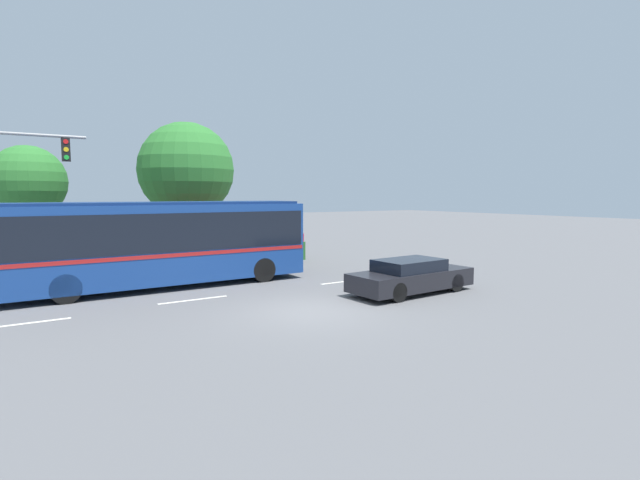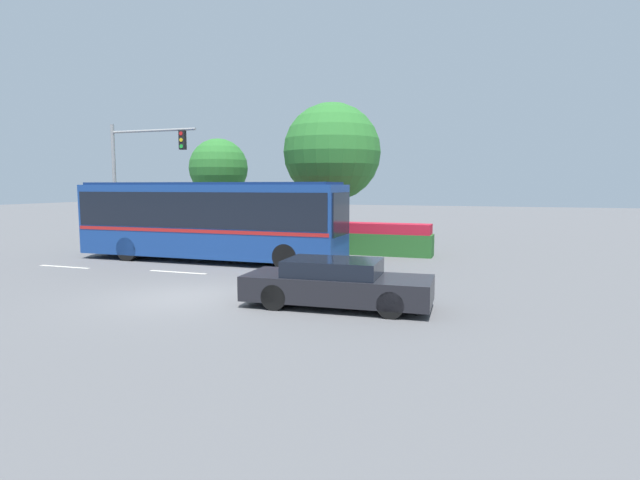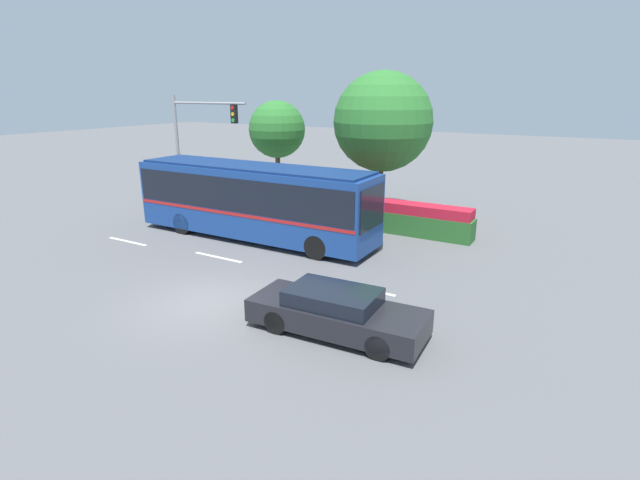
{
  "view_description": "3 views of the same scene",
  "coord_description": "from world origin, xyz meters",
  "px_view_note": "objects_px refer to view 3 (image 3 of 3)",
  "views": [
    {
      "loc": [
        -7.52,
        -12.24,
        3.6
      ],
      "look_at": [
        2.12,
        2.82,
        1.88
      ],
      "focal_mm": 26.53,
      "sensor_mm": 36.0,
      "label": 1
    },
    {
      "loc": [
        8.35,
        -12.12,
        3.18
      ],
      "look_at": [
        2.19,
        5.66,
        1.15
      ],
      "focal_mm": 28.32,
      "sensor_mm": 36.0,
      "label": 2
    },
    {
      "loc": [
        10.12,
        -10.21,
        6.39
      ],
      "look_at": [
        2.33,
        3.18,
        1.59
      ],
      "focal_mm": 26.91,
      "sensor_mm": 36.0,
      "label": 3
    }
  ],
  "objects_px": {
    "sedan_foreground": "(336,312)",
    "traffic_light_pole": "(194,137)",
    "street_tree_left": "(277,130)",
    "street_tree_centre": "(383,122)",
    "city_bus": "(254,197)"
  },
  "relations": [
    {
      "from": "sedan_foreground",
      "to": "traffic_light_pole",
      "type": "xyz_separation_m",
      "value": [
        -13.15,
        8.41,
        3.48
      ]
    },
    {
      "from": "sedan_foreground",
      "to": "traffic_light_pole",
      "type": "relative_size",
      "value": 0.8
    },
    {
      "from": "sedan_foreground",
      "to": "street_tree_left",
      "type": "xyz_separation_m",
      "value": [
        -11.52,
        13.75,
        3.58
      ]
    },
    {
      "from": "sedan_foreground",
      "to": "traffic_light_pole",
      "type": "bearing_deg",
      "value": 144.5
    },
    {
      "from": "street_tree_centre",
      "to": "traffic_light_pole",
      "type": "bearing_deg",
      "value": -153.48
    },
    {
      "from": "street_tree_left",
      "to": "street_tree_centre",
      "type": "relative_size",
      "value": 0.79
    },
    {
      "from": "city_bus",
      "to": "street_tree_centre",
      "type": "distance_m",
      "value": 8.09
    },
    {
      "from": "sedan_foreground",
      "to": "street_tree_left",
      "type": "height_order",
      "value": "street_tree_left"
    },
    {
      "from": "city_bus",
      "to": "street_tree_left",
      "type": "bearing_deg",
      "value": 117.52
    },
    {
      "from": "city_bus",
      "to": "street_tree_centre",
      "type": "xyz_separation_m",
      "value": [
        3.21,
        6.78,
        3.03
      ]
    },
    {
      "from": "sedan_foreground",
      "to": "street_tree_left",
      "type": "distance_m",
      "value": 18.3
    },
    {
      "from": "sedan_foreground",
      "to": "traffic_light_pole",
      "type": "distance_m",
      "value": 15.99
    },
    {
      "from": "city_bus",
      "to": "street_tree_left",
      "type": "xyz_separation_m",
      "value": [
        -4.05,
        7.69,
        2.31
      ]
    },
    {
      "from": "traffic_light_pole",
      "to": "street_tree_centre",
      "type": "relative_size",
      "value": 0.84
    },
    {
      "from": "city_bus",
      "to": "street_tree_centre",
      "type": "height_order",
      "value": "street_tree_centre"
    }
  ]
}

